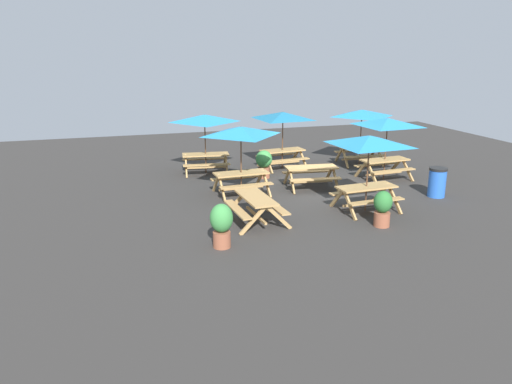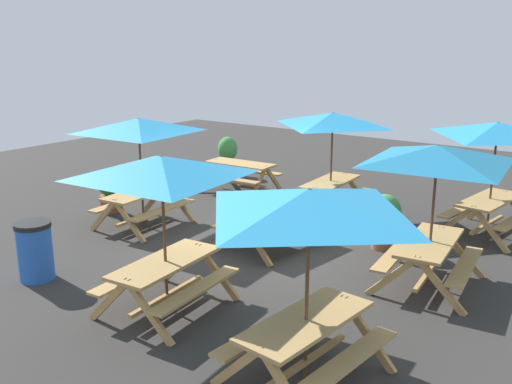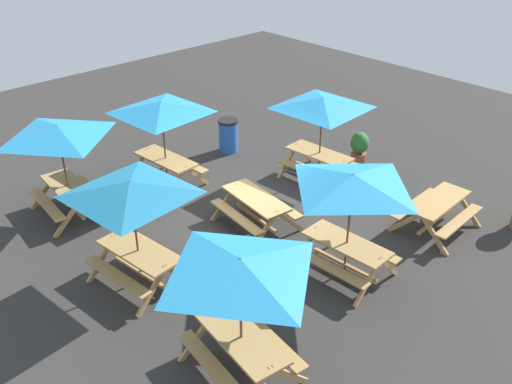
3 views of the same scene
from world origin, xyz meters
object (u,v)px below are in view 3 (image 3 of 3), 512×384
picnic_table_0 (256,205)px  picnic_table_1 (438,208)px  picnic_table_4 (162,113)px  potted_plant_1 (228,257)px  picnic_table_5 (352,189)px  picnic_table_3 (59,138)px  picnic_table_2 (240,275)px  trash_bin_blue (228,135)px  picnic_table_6 (131,196)px  picnic_table_7 (322,109)px  potted_plant_0 (359,148)px

picnic_table_0 → picnic_table_1: size_ratio=1.05×
picnic_table_1 → picnic_table_4: (6.03, 3.22, 1.43)m
potted_plant_1 → picnic_table_5: bearing=-126.7°
picnic_table_3 → potted_plant_1: (-4.60, -1.03, -1.39)m
picnic_table_0 → potted_plant_1: size_ratio=1.86×
picnic_table_5 → potted_plant_1: bearing=50.6°
picnic_table_0 → picnic_table_2: picnic_table_2 is taller
picnic_table_1 → trash_bin_blue: 6.51m
picnic_table_1 → picnic_table_5: size_ratio=0.80×
picnic_table_1 → picnic_table_5: (0.36, 2.84, 1.43)m
picnic_table_4 → picnic_table_6: bearing=132.9°
picnic_table_0 → picnic_table_2: bearing=140.9°
picnic_table_1 → picnic_table_4: bearing=-64.7°
trash_bin_blue → potted_plant_1: size_ratio=0.93×
picnic_table_4 → picnic_table_6: same height
picnic_table_3 → trash_bin_blue: size_ratio=2.38×
picnic_table_2 → picnic_table_4: size_ratio=0.83×
picnic_table_7 → potted_plant_1: size_ratio=2.68×
picnic_table_2 → potted_plant_1: bearing=-28.0°
picnic_table_0 → picnic_table_2: (-3.09, 3.24, 1.43)m
picnic_table_0 → picnic_table_4: 3.43m
picnic_table_7 → trash_bin_blue: 3.39m
picnic_table_5 → potted_plant_0: bearing=-58.0°
picnic_table_0 → potted_plant_0: size_ratio=1.93×
picnic_table_5 → picnic_table_7: same height
picnic_table_1 → picnic_table_7: size_ratio=0.66×
picnic_table_7 → potted_plant_0: 2.02m
picnic_table_3 → picnic_table_6: 3.40m
trash_bin_blue → picnic_table_1: bearing=-174.0°
picnic_table_7 → picnic_table_1: bearing=177.4°
picnic_table_2 → trash_bin_blue: 8.73m
picnic_table_4 → picnic_table_2: bearing=150.3°
picnic_table_0 → potted_plant_1: 2.16m
picnic_table_2 → picnic_table_0: bearing=-38.5°
picnic_table_5 → trash_bin_blue: size_ratio=2.38×
picnic_table_3 → potted_plant_0: size_ratio=2.31×
picnic_table_5 → picnic_table_4: bearing=1.1°
picnic_table_0 → picnic_table_1: bearing=-127.9°
picnic_table_0 → picnic_table_4: (3.10, 0.30, 1.43)m
picnic_table_0 → picnic_table_1: 4.13m
picnic_table_2 → potted_plant_0: bearing=-57.6°
picnic_table_1 → picnic_table_4: size_ratio=0.66×
trash_bin_blue → potted_plant_0: potted_plant_0 is taller
picnic_table_2 → potted_plant_1: picnic_table_2 is taller
picnic_table_3 → potted_plant_1: 4.92m
picnic_table_0 → picnic_table_4: size_ratio=0.69×
picnic_table_6 → trash_bin_blue: 6.55m
picnic_table_5 → picnic_table_7: 4.18m
picnic_table_1 → picnic_table_2: 6.32m
picnic_table_2 → potted_plant_0: 8.33m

